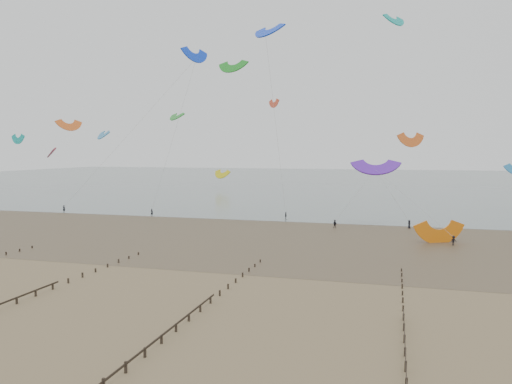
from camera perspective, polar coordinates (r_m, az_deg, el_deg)
ground at (r=56.97m, az=-6.69°, el=-10.35°), size 500.00×500.00×0.00m
sea_and_shore at (r=90.07m, az=-0.73°, el=-4.70°), size 500.00×665.00×0.03m
groynes at (r=38.81m, az=-12.20°, el=-17.05°), size 72.16×50.16×1.00m
kitesurfer_lead at (r=115.69m, az=-11.82°, el=-2.29°), size 0.67×0.51×1.66m
kitesurfers at (r=101.81m, az=22.87°, el=-3.51°), size 147.32×26.06×1.85m
grounded_kite at (r=85.99m, az=20.20°, el=-5.46°), size 8.99×8.24×3.99m
kites_airborne at (r=145.07m, az=1.62°, el=6.99°), size 237.39×123.61×45.61m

